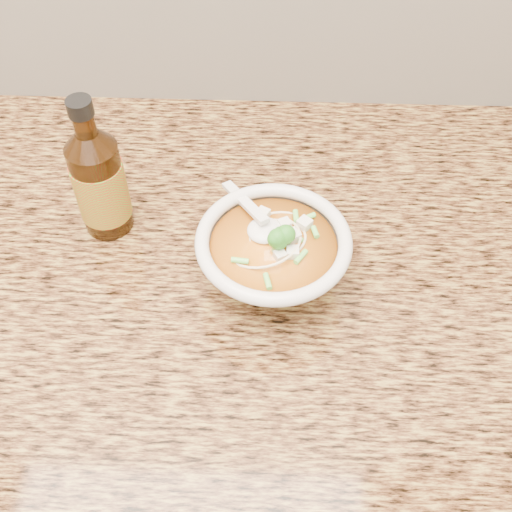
{
  "coord_description": "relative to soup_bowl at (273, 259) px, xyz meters",
  "views": [
    {
      "loc": [
        0.25,
        1.15,
        1.53
      ],
      "look_at": [
        0.24,
        1.63,
        0.95
      ],
      "focal_mm": 45.0,
      "sensor_mm": 36.0,
      "label": 1
    }
  ],
  "objects": [
    {
      "name": "cabinet",
      "position": [
        -0.26,
        0.05,
        -0.51
      ],
      "size": [
        4.0,
        0.65,
        0.86
      ],
      "primitive_type": "cube",
      "color": "black",
      "rests_on": "ground"
    },
    {
      "name": "counter_slab",
      "position": [
        -0.26,
        0.05,
        -0.06
      ],
      "size": [
        4.0,
        0.68,
        0.04
      ],
      "primitive_type": "cube",
      "color": "olive",
      "rests_on": "cabinet"
    },
    {
      "name": "soup_bowl",
      "position": [
        0.0,
        0.0,
        0.0
      ],
      "size": [
        0.18,
        0.19,
        0.1
      ],
      "rotation": [
        0.0,
        0.0,
        -0.17
      ],
      "color": "silver",
      "rests_on": "counter_slab"
    },
    {
      "name": "hot_sauce_bottle",
      "position": [
        -0.22,
        0.09,
        0.03
      ],
      "size": [
        0.09,
        0.09,
        0.2
      ],
      "rotation": [
        0.0,
        0.0,
        -0.43
      ],
      "color": "#3D1F08",
      "rests_on": "counter_slab"
    }
  ]
}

